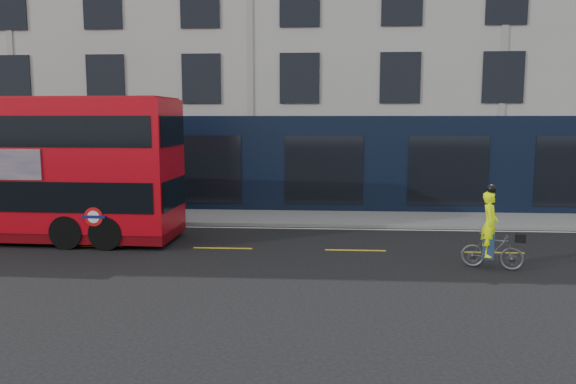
{
  "coord_description": "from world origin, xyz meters",
  "views": [
    {
      "loc": [
        3.12,
        -14.94,
        3.92
      ],
      "look_at": [
        1.89,
        2.78,
        1.57
      ],
      "focal_mm": 35.0,
      "sensor_mm": 36.0,
      "label": 1
    }
  ],
  "objects": [
    {
      "name": "kerb",
      "position": [
        0.0,
        5.0,
        0.07
      ],
      "size": [
        60.0,
        0.12,
        0.13
      ],
      "primitive_type": "cube",
      "color": "slate",
      "rests_on": "ground"
    },
    {
      "name": "lane_dashes",
      "position": [
        0.0,
        1.5,
        0.0
      ],
      "size": [
        58.0,
        0.12,
        0.01
      ],
      "primitive_type": null,
      "color": "gold",
      "rests_on": "ground"
    },
    {
      "name": "cyclist",
      "position": [
        7.42,
        -0.3,
        0.76
      ],
      "size": [
        1.63,
        0.91,
        2.23
      ],
      "rotation": [
        0.0,
        0.0,
        -0.32
      ],
      "color": "#4A4C4F",
      "rests_on": "ground"
    },
    {
      "name": "bus",
      "position": [
        -7.23,
        2.32,
        2.34
      ],
      "size": [
        11.37,
        2.87,
        4.56
      ],
      "rotation": [
        0.0,
        0.0,
        -0.03
      ],
      "color": "#B30711",
      "rests_on": "ground"
    },
    {
      "name": "pavement",
      "position": [
        0.0,
        6.5,
        0.06
      ],
      "size": [
        60.0,
        3.0,
        0.12
      ],
      "primitive_type": "cube",
      "color": "slate",
      "rests_on": "ground"
    },
    {
      "name": "ground",
      "position": [
        0.0,
        0.0,
        0.0
      ],
      "size": [
        120.0,
        120.0,
        0.0
      ],
      "primitive_type": "plane",
      "color": "black",
      "rests_on": "ground"
    },
    {
      "name": "road_edge_line",
      "position": [
        0.0,
        4.7,
        0.0
      ],
      "size": [
        58.0,
        0.1,
        0.01
      ],
      "primitive_type": "cube",
      "color": "silver",
      "rests_on": "ground"
    },
    {
      "name": "building_terrace",
      "position": [
        0.0,
        12.94,
        7.49
      ],
      "size": [
        50.0,
        10.07,
        15.0
      ],
      "color": "#A7A49D",
      "rests_on": "ground"
    }
  ]
}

